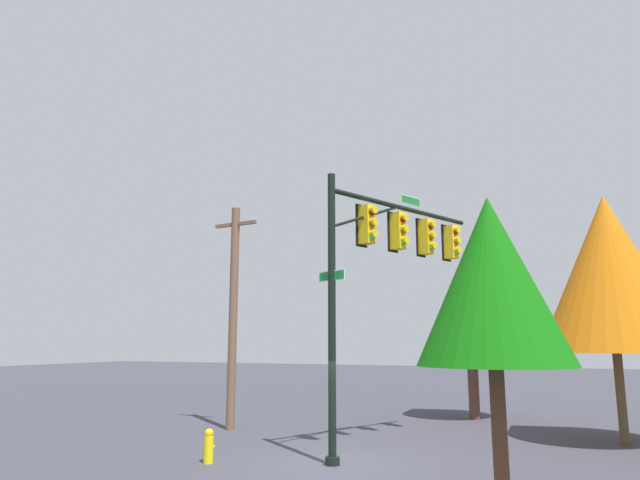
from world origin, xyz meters
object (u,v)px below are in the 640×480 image
(tree_mid, at_px, (609,272))
(signal_pole_assembly, at_px, (393,251))
(tree_near, at_px, (491,281))
(fire_hydrant, at_px, (209,446))
(utility_pole, at_px, (233,312))
(tree_far, at_px, (469,295))

(tree_mid, bearing_deg, signal_pole_assembly, 122.43)
(tree_near, height_order, tree_mid, tree_mid)
(tree_near, bearing_deg, signal_pole_assembly, 30.47)
(fire_hydrant, relative_size, tree_near, 0.15)
(utility_pole, distance_m, tree_mid, 12.50)
(tree_near, xyz_separation_m, tree_far, (13.31, 2.25, 0.84))
(tree_mid, relative_size, tree_far, 1.09)
(utility_pole, xyz_separation_m, tree_mid, (2.05, -12.28, 1.08))
(tree_mid, bearing_deg, tree_far, 50.43)
(fire_hydrant, xyz_separation_m, tree_far, (11.01, -5.01, 4.46))
(fire_hydrant, height_order, tree_mid, tree_mid)
(fire_hydrant, distance_m, tree_far, 12.89)
(utility_pole, distance_m, fire_hydrant, 6.59)
(utility_pole, relative_size, tree_near, 1.41)
(fire_hydrant, height_order, tree_far, tree_far)
(signal_pole_assembly, distance_m, utility_pole, 6.80)
(signal_pole_assembly, distance_m, tree_far, 7.85)
(signal_pole_assembly, height_order, tree_mid, tree_mid)
(signal_pole_assembly, height_order, tree_near, signal_pole_assembly)
(fire_hydrant, xyz_separation_m, tree_mid, (6.99, -9.86, 4.70))
(signal_pole_assembly, xyz_separation_m, tree_far, (7.75, -1.02, -0.72))
(utility_pole, relative_size, tree_mid, 1.03)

